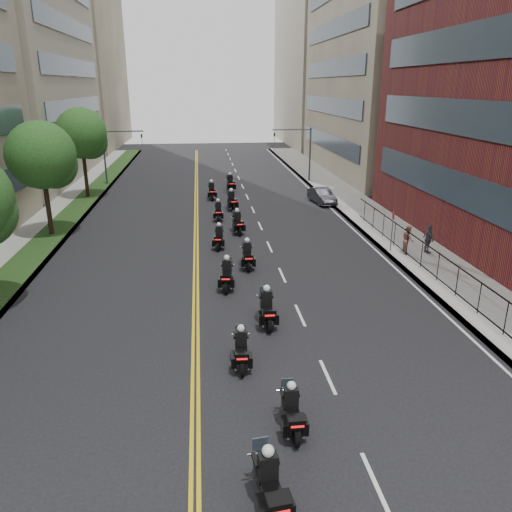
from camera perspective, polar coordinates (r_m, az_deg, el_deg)
The scene contains 26 objects.
ground at distance 13.95m, azimuth -0.40°, elevation -25.50°, with size 160.00×160.00×0.00m, color black.
sidewalk_right at distance 38.49m, azimuth 13.63°, elevation 3.86°, with size 4.00×90.00×0.15m, color gray.
sidewalk_left at distance 37.85m, azimuth -23.05°, elevation 2.61°, with size 4.00×90.00×0.15m, color gray.
grass_strip at distance 37.60m, azimuth -21.90°, elevation 2.81°, with size 2.00×90.00×0.04m, color #173B15.
building_right_tan at distance 62.33m, azimuth 16.10°, elevation 23.14°, with size 15.11×28.00×30.00m.
building_right_far at distance 90.79m, azimuth 8.52°, elevation 20.85°, with size 15.00×28.00×26.00m, color #9E9680.
building_left_far at distance 90.42m, azimuth -21.13°, elevation 19.87°, with size 16.00×28.00×26.00m, color #776A57.
iron_fence at distance 26.51m, azimuth 21.02°, elevation -1.88°, with size 0.05×28.00×1.50m.
street_trees at distance 30.57m, azimuth -25.76°, elevation 8.40°, with size 4.40×38.40×7.98m.
traffic_signal_right at distance 53.31m, azimuth 5.18°, elevation 12.39°, with size 4.09×0.20×5.60m.
traffic_signal_left at distance 52.94m, azimuth -15.96°, elevation 11.70°, with size 4.09×0.20×5.60m.
motorcycle_0 at distance 13.13m, azimuth 1.55°, elevation -24.81°, with size 0.71×2.38×1.76m.
motorcycle_1 at distance 15.45m, azimuth 4.10°, elevation -17.38°, with size 0.49×2.15×1.59m.
motorcycle_2 at distance 18.45m, azimuth -1.69°, elevation -10.73°, with size 0.52×2.17×1.60m.
motorcycle_3 at distance 21.39m, azimuth 1.26°, elevation -6.12°, with size 0.55×2.39×1.77m.
motorcycle_4 at distance 25.14m, azimuth -3.35°, elevation -2.24°, with size 0.68×2.35×1.73m.
motorcycle_5 at distance 27.93m, azimuth -0.99°, elevation -0.02°, with size 0.53×2.32×1.71m.
motorcycle_6 at distance 31.45m, azimuth -4.25°, elevation 2.06°, with size 0.65×2.20×1.62m.
motorcycle_7 at distance 34.57m, azimuth -2.12°, elevation 3.75°, with size 0.68×2.36×1.74m.
motorcycle_8 at distance 38.04m, azimuth -4.33°, elevation 5.06°, with size 0.52×2.21×1.63m.
motorcycle_9 at distance 41.19m, azimuth -2.80°, elevation 6.25°, with size 0.71×2.40×1.77m.
motorcycle_10 at distance 45.22m, azimuth -5.09°, elevation 7.34°, with size 0.57×2.38×1.76m.
motorcycle_11 at distance 48.60m, azimuth -2.95°, elevation 8.24°, with size 0.69×2.47×1.82m.
parked_sedan at distance 43.87m, azimuth 7.54°, elevation 6.84°, with size 1.39×3.97×1.31m, color black.
pedestrian_b at distance 31.19m, azimuth 16.97°, elevation 1.82°, with size 0.83×0.65×1.71m, color #8D544D.
pedestrian_c at distance 31.57m, azimuth 19.10°, elevation 1.83°, with size 1.02×0.42×1.74m, color #414048.
Camera 1 is at (-1.02, -9.90, 9.78)m, focal length 35.00 mm.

